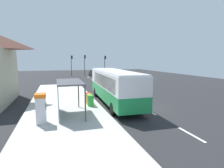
% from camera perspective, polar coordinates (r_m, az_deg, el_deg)
% --- Properties ---
extents(ground_plane, '(56.00, 92.00, 0.04)m').
position_cam_1_polar(ground_plane, '(29.47, -2.98, -0.74)').
color(ground_plane, '#262628').
extents(sidewalk_platform, '(6.20, 30.00, 0.18)m').
position_cam_1_polar(sidewalk_platform, '(16.84, -14.41, -6.98)').
color(sidewalk_platform, beige).
rests_on(sidewalk_platform, ground).
extents(lane_stripe_seg_0, '(0.16, 2.20, 0.01)m').
position_cam_1_polar(lane_stripe_seg_0, '(11.83, 23.28, -14.15)').
color(lane_stripe_seg_0, silver).
rests_on(lane_stripe_seg_0, ground).
extents(lane_stripe_seg_1, '(0.16, 2.20, 0.01)m').
position_cam_1_polar(lane_stripe_seg_1, '(15.75, 11.39, -8.23)').
color(lane_stripe_seg_1, silver).
rests_on(lane_stripe_seg_1, ground).
extents(lane_stripe_seg_2, '(0.16, 2.20, 0.01)m').
position_cam_1_polar(lane_stripe_seg_2, '(20.15, 4.63, -4.60)').
color(lane_stripe_seg_2, silver).
rests_on(lane_stripe_seg_2, ground).
extents(lane_stripe_seg_3, '(0.16, 2.20, 0.01)m').
position_cam_1_polar(lane_stripe_seg_3, '(24.78, 0.38, -2.27)').
color(lane_stripe_seg_3, silver).
rests_on(lane_stripe_seg_3, ground).
extents(lane_stripe_seg_4, '(0.16, 2.20, 0.01)m').
position_cam_1_polar(lane_stripe_seg_4, '(29.53, -2.51, -0.67)').
color(lane_stripe_seg_4, silver).
rests_on(lane_stripe_seg_4, ground).
extents(lane_stripe_seg_5, '(0.16, 2.20, 0.01)m').
position_cam_1_polar(lane_stripe_seg_5, '(34.35, -4.60, 0.49)').
color(lane_stripe_seg_5, silver).
rests_on(lane_stripe_seg_5, ground).
extents(lane_stripe_seg_6, '(0.16, 2.20, 0.01)m').
position_cam_1_polar(lane_stripe_seg_6, '(39.22, -6.16, 1.36)').
color(lane_stripe_seg_6, silver).
rests_on(lane_stripe_seg_6, ground).
extents(lane_stripe_seg_7, '(0.16, 2.20, 0.01)m').
position_cam_1_polar(lane_stripe_seg_7, '(44.11, -7.39, 2.04)').
color(lane_stripe_seg_7, silver).
rests_on(lane_stripe_seg_7, ground).
extents(bus, '(2.87, 11.08, 3.21)m').
position_cam_1_polar(bus, '(17.76, 0.61, -0.22)').
color(bus, '#1E8C47').
rests_on(bus, ground).
extents(white_van, '(2.16, 5.26, 2.30)m').
position_cam_1_polar(white_van, '(36.09, -2.09, 2.99)').
color(white_van, silver).
rests_on(white_van, ground).
extents(sedan_near, '(1.90, 4.43, 1.52)m').
position_cam_1_polar(sedan_near, '(47.70, -5.64, 3.43)').
color(sedan_near, black).
rests_on(sedan_near, ground).
extents(ticket_machine, '(0.66, 0.76, 1.94)m').
position_cam_1_polar(ticket_machine, '(12.68, -21.12, -7.05)').
color(ticket_machine, silver).
rests_on(ticket_machine, sidewalk_platform).
extents(recycling_bin_green, '(0.52, 0.52, 0.95)m').
position_cam_1_polar(recycling_bin_green, '(16.36, -6.63, -5.18)').
color(recycling_bin_green, green).
rests_on(recycling_bin_green, sidewalk_platform).
extents(recycling_bin_yellow, '(0.52, 0.52, 0.95)m').
position_cam_1_polar(recycling_bin_yellow, '(17.03, -7.05, -4.68)').
color(recycling_bin_yellow, yellow).
rests_on(recycling_bin_yellow, sidewalk_platform).
extents(recycling_bin_red, '(0.52, 0.52, 0.95)m').
position_cam_1_polar(recycling_bin_red, '(17.71, -7.45, -4.21)').
color(recycling_bin_red, red).
rests_on(recycling_bin_red, sidewalk_platform).
extents(traffic_light_near_side, '(0.49, 0.28, 5.23)m').
position_cam_1_polar(traffic_light_near_side, '(49.05, -2.18, 6.70)').
color(traffic_light_near_side, '#2D2D2D').
rests_on(traffic_light_near_side, ground).
extents(traffic_light_far_side, '(0.49, 0.28, 5.27)m').
position_cam_1_polar(traffic_light_far_side, '(48.39, -12.38, 6.54)').
color(traffic_light_far_side, '#2D2D2D').
rests_on(traffic_light_far_side, ground).
extents(traffic_light_median, '(0.49, 0.28, 5.42)m').
position_cam_1_polar(traffic_light_median, '(49.58, -8.40, 6.77)').
color(traffic_light_median, '#2D2D2D').
rests_on(traffic_light_median, ground).
extents(bus_shelter, '(1.80, 4.00, 2.50)m').
position_cam_1_polar(bus_shelter, '(13.90, -14.24, -1.60)').
color(bus_shelter, '#4C4C51').
rests_on(bus_shelter, sidewalk_platform).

